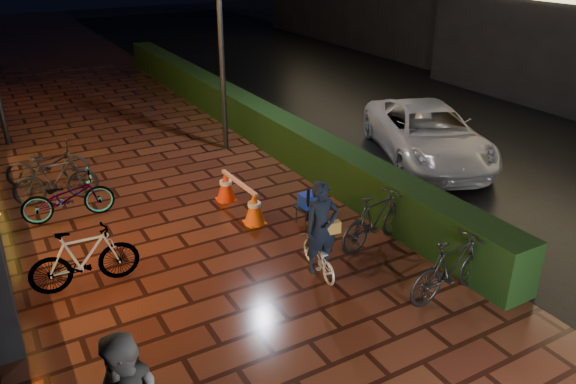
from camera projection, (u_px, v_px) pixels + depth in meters
ground at (272, 301)px, 8.78m from camera, size 80.00×80.00×0.00m
asphalt_road at (458, 126)px, 16.77m from camera, size 11.00×60.00×0.01m
hedge at (242, 112)px, 16.37m from camera, size 0.70×20.00×1.00m
van at (427, 133)px, 14.04m from camera, size 3.98×5.36×1.35m
lamp_post_hedge at (221, 42)px, 13.87m from camera, size 0.49×0.15×5.07m
cyclist at (320, 241)px, 9.23m from camera, size 0.64×1.23×1.70m
traffic_barrier at (239, 196)px, 11.49m from camera, size 0.48×1.69×0.68m
cart_assembly at (309, 202)px, 10.93m from camera, size 0.52×0.54×0.92m
parked_bikes_storefront at (61, 194)px, 11.23m from camera, size 1.99×5.43×1.03m
parked_bikes_hedge at (411, 242)px, 9.43m from camera, size 1.79×2.54×1.03m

